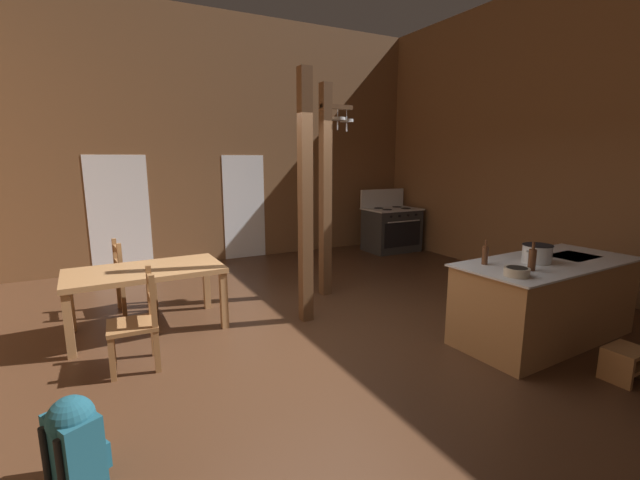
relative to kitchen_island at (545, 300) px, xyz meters
The scene contains 18 objects.
ground_plane 2.49m from the kitchen_island, 150.71° to the left, with size 9.07×9.16×0.10m, color #422819.
wall_back 6.14m from the kitchen_island, 111.35° to the left, with size 9.07×0.14×4.65m, color brown.
wall_right 3.05m from the kitchen_island, 29.88° to the left, with size 0.14×9.16×4.65m, color brown.
glazed_door_back_left 6.71m from the kitchen_island, 126.61° to the left, with size 1.00×0.01×2.05m, color white.
glazed_panel_back_right 5.67m from the kitchen_island, 107.71° to the left, with size 0.84×0.01×2.05m, color white.
kitchen_island is the anchor object (origin of this frame).
stove_range 4.68m from the kitchen_island, 73.91° to the left, with size 1.15×0.83×1.32m.
support_post_with_pot_rack 3.10m from the kitchen_island, 118.78° to the left, with size 0.52×0.23×3.00m.
support_post_center 2.92m from the kitchen_island, 140.60° to the left, with size 0.14×0.14×3.00m.
step_stool 0.99m from the kitchen_island, 100.33° to the right, with size 0.37×0.29×0.30m.
dining_table 4.52m from the kitchen_island, 149.33° to the left, with size 1.73×0.96×0.74m.
ladderback_chair_near_window 5.07m from the kitchen_island, 142.14° to the left, with size 0.49×0.49×0.95m.
ladderback_chair_by_post 4.28m from the kitchen_island, 161.27° to the left, with size 0.45×0.45×0.95m.
backpack 4.54m from the kitchen_island, behind, with size 0.38×0.39×0.60m.
stockpot_on_counter 0.57m from the kitchen_island, behind, with size 0.37×0.31×0.19m.
mixing_bowl_on_counter 1.00m from the kitchen_island, 163.97° to the right, with size 0.23×0.23×0.08m.
bottle_tall_on_counter 0.95m from the kitchen_island, 163.36° to the left, with size 0.06×0.06×0.26m.
bottle_short_on_counter 0.79m from the kitchen_island, 161.98° to the right, with size 0.07×0.07×0.29m.
Camera 1 is at (-2.14, -3.98, 1.98)m, focal length 23.63 mm.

